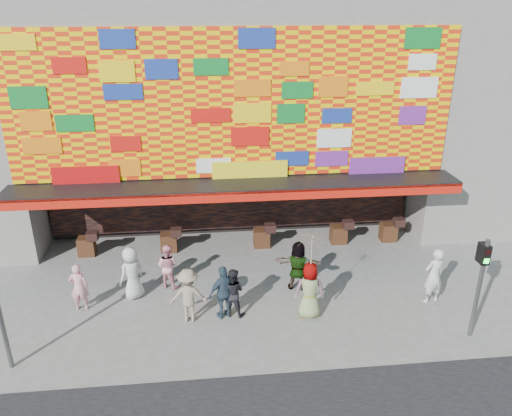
% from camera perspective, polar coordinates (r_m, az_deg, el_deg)
% --- Properties ---
extents(ground, '(90.00, 90.00, 0.00)m').
position_cam_1_polar(ground, '(15.20, -1.13, -12.42)').
color(ground, slate).
rests_on(ground, ground).
extents(shop_building, '(15.20, 9.40, 10.00)m').
position_cam_1_polar(shop_building, '(20.89, -3.27, 12.98)').
color(shop_building, gray).
rests_on(shop_building, ground).
extents(signal_right, '(0.22, 0.20, 3.00)m').
position_cam_1_polar(signal_right, '(14.77, 24.31, -7.29)').
color(signal_right, '#59595B').
rests_on(signal_right, ground).
extents(ped_a, '(1.00, 0.98, 1.74)m').
position_cam_1_polar(ped_a, '(16.15, -14.00, -7.23)').
color(ped_a, silver).
rests_on(ped_a, ground).
extents(ped_b, '(0.56, 0.37, 1.54)m').
position_cam_1_polar(ped_b, '(16.07, -19.58, -8.51)').
color(ped_b, pink).
rests_on(ped_b, ground).
extents(ped_c, '(0.87, 0.76, 1.52)m').
position_cam_1_polar(ped_c, '(14.95, -2.72, -9.59)').
color(ped_c, black).
rests_on(ped_c, ground).
extents(ped_d, '(1.10, 0.65, 1.68)m').
position_cam_1_polar(ped_d, '(14.78, -7.72, -9.87)').
color(ped_d, gray).
rests_on(ped_d, ground).
extents(ped_e, '(1.07, 0.81, 1.69)m').
position_cam_1_polar(ped_e, '(14.81, -3.67, -9.58)').
color(ped_e, '#2F4152').
rests_on(ped_e, ground).
extents(ped_f, '(1.62, 0.89, 1.67)m').
position_cam_1_polar(ped_f, '(16.22, 4.80, -6.58)').
color(ped_f, gray).
rests_on(ped_f, ground).
extents(ped_g, '(0.91, 0.63, 1.77)m').
position_cam_1_polar(ped_g, '(14.87, 6.15, -9.36)').
color(ped_g, gray).
rests_on(ped_g, ground).
extents(ped_h, '(0.76, 0.59, 1.83)m').
position_cam_1_polar(ped_h, '(16.37, 19.66, -7.32)').
color(ped_h, silver).
rests_on(ped_h, ground).
extents(ped_i, '(0.92, 0.84, 1.52)m').
position_cam_1_polar(ped_i, '(16.54, -10.06, -6.55)').
color(ped_i, pink).
rests_on(ped_i, ground).
extents(parasol, '(1.36, 1.37, 1.93)m').
position_cam_1_polar(parasol, '(14.22, 6.37, -4.89)').
color(parasol, '#D1B584').
rests_on(parasol, ground).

